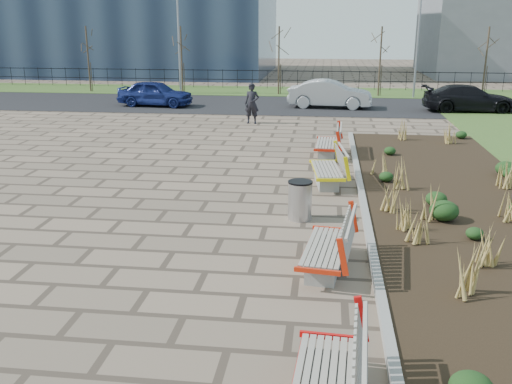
# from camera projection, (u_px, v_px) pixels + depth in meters

# --- Properties ---
(ground) EXTENTS (120.00, 120.00, 0.00)m
(ground) POSITION_uv_depth(u_px,v_px,m) (148.00, 290.00, 9.75)
(ground) COLOR #73604F
(ground) RESTS_ON ground
(planting_bed) EXTENTS (4.50, 18.00, 0.10)m
(planting_bed) POSITION_uv_depth(u_px,v_px,m) (461.00, 209.00, 13.75)
(planting_bed) COLOR black
(planting_bed) RESTS_ON ground
(planting_curb) EXTENTS (0.16, 18.00, 0.15)m
(planting_curb) POSITION_uv_depth(u_px,v_px,m) (363.00, 204.00, 14.02)
(planting_curb) COLOR gray
(planting_curb) RESTS_ON ground
(grass_verge_far) EXTENTS (80.00, 5.00, 0.04)m
(grass_verge_far) POSITION_uv_depth(u_px,v_px,m) (280.00, 91.00, 36.33)
(grass_verge_far) COLOR #33511E
(grass_verge_far) RESTS_ON ground
(road) EXTENTS (80.00, 7.00, 0.02)m
(road) POSITION_uv_depth(u_px,v_px,m) (271.00, 105.00, 30.64)
(road) COLOR black
(road) RESTS_ON ground
(bench_a) EXTENTS (1.04, 2.15, 1.00)m
(bench_a) POSITION_uv_depth(u_px,v_px,m) (323.00, 377.00, 6.54)
(bench_a) COLOR red
(bench_a) RESTS_ON ground
(bench_b) EXTENTS (1.16, 2.20, 1.00)m
(bench_b) POSITION_uv_depth(u_px,v_px,m) (326.00, 244.00, 10.39)
(bench_b) COLOR red
(bench_b) RESTS_ON ground
(bench_c) EXTENTS (1.14, 2.19, 1.00)m
(bench_c) POSITION_uv_depth(u_px,v_px,m) (327.00, 167.00, 15.79)
(bench_c) COLOR yellow
(bench_c) RESTS_ON ground
(bench_d) EXTENTS (0.97, 2.13, 1.00)m
(bench_d) POSITION_uv_depth(u_px,v_px,m) (327.00, 141.00, 19.14)
(bench_d) COLOR red
(bench_d) RESTS_ON ground
(litter_bin) EXTENTS (0.54, 0.54, 0.89)m
(litter_bin) POSITION_uv_depth(u_px,v_px,m) (300.00, 201.00, 13.07)
(litter_bin) COLOR #B2B2B7
(litter_bin) RESTS_ON ground
(pedestrian) EXTENTS (0.68, 0.48, 1.77)m
(pedestrian) POSITION_uv_depth(u_px,v_px,m) (252.00, 103.00, 25.04)
(pedestrian) COLOR black
(pedestrian) RESTS_ON ground
(car_blue) EXTENTS (4.04, 1.92, 1.33)m
(car_blue) POSITION_uv_depth(u_px,v_px,m) (155.00, 93.00, 30.08)
(car_blue) COLOR navy
(car_blue) RESTS_ON road
(car_silver) EXTENTS (4.40, 1.84, 1.41)m
(car_silver) POSITION_uv_depth(u_px,v_px,m) (330.00, 94.00, 29.48)
(car_silver) COLOR #94979B
(car_silver) RESTS_ON road
(car_black) EXTENTS (4.58, 2.08, 1.30)m
(car_black) POSITION_uv_depth(u_px,v_px,m) (469.00, 98.00, 28.28)
(car_black) COLOR black
(car_black) RESTS_ON road
(tree_a) EXTENTS (1.40, 1.40, 4.00)m
(tree_a) POSITION_uv_depth(u_px,v_px,m) (88.00, 59.00, 35.72)
(tree_a) COLOR #4C3D2D
(tree_a) RESTS_ON grass_verge_far
(tree_b) EXTENTS (1.40, 1.40, 4.00)m
(tree_b) POSITION_uv_depth(u_px,v_px,m) (182.00, 60.00, 35.02)
(tree_b) COLOR #4C3D2D
(tree_b) RESTS_ON grass_verge_far
(tree_c) EXTENTS (1.40, 1.40, 4.00)m
(tree_c) POSITION_uv_depth(u_px,v_px,m) (279.00, 61.00, 34.32)
(tree_c) COLOR #4C3D2D
(tree_c) RESTS_ON grass_verge_far
(tree_d) EXTENTS (1.40, 1.40, 4.00)m
(tree_d) POSITION_uv_depth(u_px,v_px,m) (380.00, 62.00, 33.62)
(tree_d) COLOR #4C3D2D
(tree_d) RESTS_ON grass_verge_far
(tree_e) EXTENTS (1.40, 1.40, 4.00)m
(tree_e) POSITION_uv_depth(u_px,v_px,m) (486.00, 62.00, 32.92)
(tree_e) COLOR #4C3D2D
(tree_e) RESTS_ON grass_verge_far
(lamp_west) EXTENTS (0.24, 0.60, 6.00)m
(lamp_west) POSITION_uv_depth(u_px,v_px,m) (179.00, 43.00, 34.25)
(lamp_west) COLOR gray
(lamp_west) RESTS_ON grass_verge_far
(lamp_east) EXTENTS (0.24, 0.60, 6.00)m
(lamp_east) POSITION_uv_depth(u_px,v_px,m) (417.00, 45.00, 32.62)
(lamp_east) COLOR gray
(lamp_east) RESTS_ON grass_verge_far
(railing_fence) EXTENTS (44.00, 0.10, 1.20)m
(railing_fence) POSITION_uv_depth(u_px,v_px,m) (282.00, 79.00, 37.58)
(railing_fence) COLOR black
(railing_fence) RESTS_ON grass_verge_far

